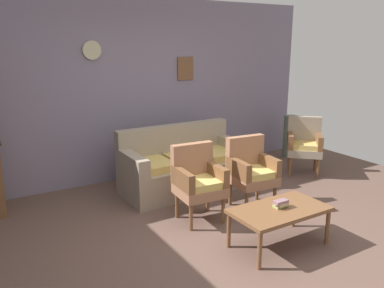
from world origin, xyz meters
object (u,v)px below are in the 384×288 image
(wingback_chair_by_fireplace, at_px, (304,143))
(book_stack_on_table, at_px, (281,204))
(floral_couch, at_px, (183,167))
(coffee_table, at_px, (279,212))
(armchair_by_doorway, at_px, (251,169))
(floor_vase_by_wall, at_px, (290,136))
(armchair_near_cabinet, at_px, (198,179))

(wingback_chair_by_fireplace, height_order, book_stack_on_table, wingback_chair_by_fireplace)
(floral_couch, relative_size, coffee_table, 1.77)
(armchair_by_doorway, bearing_deg, floor_vase_by_wall, 34.10)
(armchair_near_cabinet, relative_size, floor_vase_by_wall, 1.17)
(wingback_chair_by_fireplace, relative_size, book_stack_on_table, 5.25)
(armchair_near_cabinet, bearing_deg, floral_couch, 69.77)
(floral_couch, height_order, wingback_chair_by_fireplace, same)
(floral_couch, distance_m, book_stack_on_table, 1.92)
(floor_vase_by_wall, bearing_deg, armchair_near_cabinet, -154.29)
(floral_couch, xyz_separation_m, armchair_by_doorway, (0.43, -0.97, 0.17))
(armchair_near_cabinet, height_order, floor_vase_by_wall, armchair_near_cabinet)
(armchair_near_cabinet, relative_size, armchair_by_doorway, 1.00)
(wingback_chair_by_fireplace, height_order, floor_vase_by_wall, wingback_chair_by_fireplace)
(book_stack_on_table, xyz_separation_m, floor_vase_by_wall, (2.44, 2.34, -0.08))
(armchair_by_doorway, relative_size, coffee_table, 0.90)
(coffee_table, height_order, book_stack_on_table, book_stack_on_table)
(book_stack_on_table, bearing_deg, armchair_near_cabinet, 112.08)
(armchair_by_doorway, distance_m, wingback_chair_by_fireplace, 1.69)
(wingback_chair_by_fireplace, height_order, coffee_table, wingback_chair_by_fireplace)
(coffee_table, relative_size, book_stack_on_table, 5.83)
(armchair_near_cabinet, bearing_deg, armchair_by_doorway, -2.39)
(floral_couch, height_order, armchair_by_doorway, same)
(floral_couch, height_order, floor_vase_by_wall, floral_couch)
(armchair_near_cabinet, relative_size, coffee_table, 0.90)
(wingback_chair_by_fireplace, bearing_deg, armchair_by_doorway, -159.24)
(coffee_table, bearing_deg, armchair_by_doorway, 67.08)
(book_stack_on_table, distance_m, floor_vase_by_wall, 3.38)
(floral_couch, bearing_deg, coffee_table, -89.24)
(floral_couch, distance_m, wingback_chair_by_fireplace, 2.05)
(wingback_chair_by_fireplace, bearing_deg, floral_couch, 169.56)
(coffee_table, bearing_deg, book_stack_on_table, 18.72)
(wingback_chair_by_fireplace, xyz_separation_m, floor_vase_by_wall, (0.48, 0.80, -0.12))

